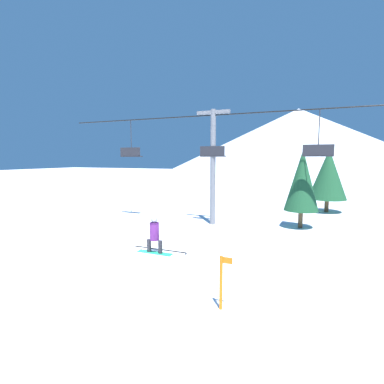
{
  "coord_description": "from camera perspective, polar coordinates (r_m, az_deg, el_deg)",
  "views": [
    {
      "loc": [
        5.92,
        -8.07,
        4.79
      ],
      "look_at": [
        0.65,
        4.33,
        3.25
      ],
      "focal_mm": 28.0,
      "sensor_mm": 36.0,
      "label": 1
    }
  ],
  "objects": [
    {
      "name": "ground_plane",
      "position": [
        11.09,
        -12.65,
        -19.23
      ],
      "size": [
        220.0,
        220.0,
        0.0
      ],
      "primitive_type": "plane",
      "color": "white"
    },
    {
      "name": "mountain_ridge",
      "position": [
        89.41,
        19.46,
        8.93
      ],
      "size": [
        77.3,
        77.3,
        18.32
      ],
      "color": "silver",
      "rests_on": "ground_plane"
    },
    {
      "name": "snow_ramp",
      "position": [
        10.18,
        -10.88,
        -17.13
      ],
      "size": [
        2.14,
        3.39,
        1.45
      ],
      "color": "white",
      "rests_on": "ground_plane"
    },
    {
      "name": "snowboarder",
      "position": [
        10.64,
        -7.17,
        -8.08
      ],
      "size": [
        1.3,
        0.33,
        1.33
      ],
      "color": "#1E9E6B",
      "rests_on": "snow_ramp"
    },
    {
      "name": "chairlift",
      "position": [
        21.38,
        3.99,
        6.85
      ],
      "size": [
        24.24,
        0.44,
        8.16
      ],
      "color": "slate",
      "rests_on": "ground_plane"
    },
    {
      "name": "pine_tree_near",
      "position": [
        21.6,
        20.22,
        2.12
      ],
      "size": [
        2.28,
        2.28,
        5.39
      ],
      "color": "#4C3823",
      "rests_on": "ground_plane"
    },
    {
      "name": "pine_tree_far",
      "position": [
        28.93,
        24.51,
        3.11
      ],
      "size": [
        3.21,
        3.21,
        5.6
      ],
      "color": "#4C3823",
      "rests_on": "ground_plane"
    },
    {
      "name": "trail_marker",
      "position": [
        9.86,
        5.62,
        -16.54
      ],
      "size": [
        0.41,
        0.1,
        1.75
      ],
      "color": "orange",
      "rests_on": "ground_plane"
    }
  ]
}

